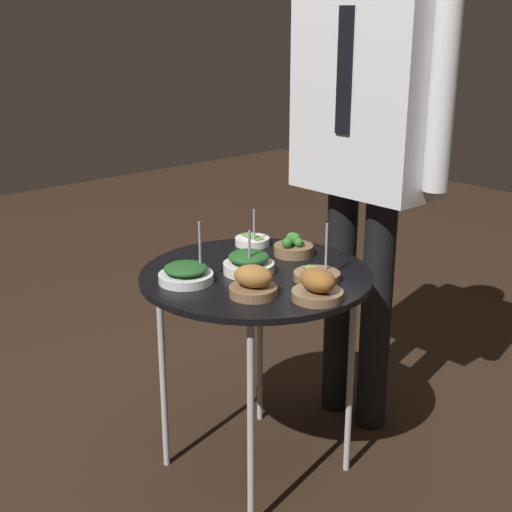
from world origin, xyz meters
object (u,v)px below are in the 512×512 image
at_px(bowl_spinach_back_left, 186,273).
at_px(waiter_figure, 367,120).
at_px(bowl_spinach_center, 249,263).
at_px(bowl_asparagus_front_center, 252,241).
at_px(bowl_broccoli_near_rim, 293,247).
at_px(bowl_roast_mid_left, 318,287).
at_px(bowl_asparagus_back_right, 317,275).
at_px(serving_cart, 256,287).
at_px(bowl_roast_front_left, 253,283).

relative_size(bowl_spinach_back_left, waiter_figure, 0.10).
height_order(bowl_spinach_center, bowl_spinach_back_left, bowl_spinach_back_left).
distance_m(bowl_asparagus_front_center, bowl_broccoli_near_rim, 0.16).
bearing_deg(waiter_figure, bowl_spinach_back_left, -96.23).
relative_size(bowl_roast_mid_left, bowl_asparagus_back_right, 0.86).
bearing_deg(bowl_spinach_center, bowl_spinach_back_left, -108.80).
bearing_deg(serving_cart, waiter_figure, 90.21).
relative_size(bowl_asparagus_back_right, bowl_spinach_back_left, 0.93).
bearing_deg(waiter_figure, bowl_broccoli_near_rim, -97.80).
bearing_deg(bowl_roast_mid_left, bowl_broccoli_near_rim, 144.76).
relative_size(bowl_spinach_center, bowl_asparagus_front_center, 1.17).
distance_m(serving_cart, bowl_spinach_back_left, 0.22).
bearing_deg(bowl_roast_front_left, bowl_spinach_center, 142.08).
distance_m(serving_cart, bowl_spinach_center, 0.08).
distance_m(bowl_asparagus_back_right, bowl_broccoli_near_rim, 0.23).
height_order(bowl_spinach_back_left, waiter_figure, waiter_figure).
distance_m(bowl_asparagus_back_right, bowl_spinach_back_left, 0.36).
height_order(bowl_spinach_back_left, bowl_roast_front_left, bowl_spinach_back_left).
height_order(bowl_asparagus_front_center, bowl_roast_front_left, bowl_asparagus_front_center).
relative_size(bowl_spinach_center, bowl_asparagus_back_right, 0.94).
xyz_separation_m(bowl_asparagus_back_right, bowl_roast_front_left, (-0.03, -0.21, 0.02)).
xyz_separation_m(bowl_asparagus_back_right, bowl_asparagus_front_center, (-0.36, 0.08, 0.00)).
bearing_deg(bowl_broccoli_near_rim, bowl_spinach_center, -82.76).
relative_size(bowl_broccoli_near_rim, bowl_roast_front_left, 0.94).
relative_size(bowl_roast_mid_left, bowl_spinach_back_left, 0.80).
xyz_separation_m(bowl_spinach_back_left, waiter_figure, (0.07, 0.66, 0.37)).
bearing_deg(bowl_spinach_center, bowl_asparagus_front_center, 135.82).
distance_m(bowl_spinach_center, bowl_roast_mid_left, 0.27).
bearing_deg(bowl_spinach_center, waiter_figure, 88.63).
distance_m(serving_cart, bowl_roast_mid_left, 0.27).
bearing_deg(bowl_roast_front_left, bowl_asparagus_back_right, 81.13).
height_order(bowl_spinach_center, bowl_asparagus_back_right, bowl_asparagus_back_right).
bearing_deg(bowl_asparagus_back_right, bowl_asparagus_front_center, 167.34).
distance_m(bowl_asparagus_back_right, bowl_roast_front_left, 0.21).
relative_size(bowl_roast_mid_left, bowl_asparagus_front_center, 1.07).
relative_size(bowl_asparagus_back_right, bowl_broccoli_near_rim, 1.29).
relative_size(serving_cart, waiter_figure, 0.41).
relative_size(bowl_spinach_center, bowl_spinach_back_left, 0.87).
bearing_deg(serving_cart, bowl_spinach_back_left, -110.84).
bearing_deg(bowl_roast_front_left, bowl_asparagus_front_center, 138.35).
bearing_deg(bowl_roast_front_left, bowl_spinach_back_left, -160.86).
height_order(bowl_spinach_back_left, bowl_broccoli_near_rim, bowl_spinach_back_left).
bearing_deg(bowl_broccoli_near_rim, bowl_asparagus_front_center, -171.15).
height_order(bowl_broccoli_near_rim, bowl_roast_front_left, bowl_roast_front_left).
bearing_deg(bowl_asparagus_front_center, bowl_roast_mid_left, -22.00).
xyz_separation_m(bowl_spinach_back_left, bowl_asparagus_front_center, (-0.13, 0.36, -0.01)).
relative_size(bowl_roast_mid_left, bowl_broccoli_near_rim, 1.11).
bearing_deg(bowl_roast_mid_left, bowl_spinach_back_left, -152.23).
relative_size(bowl_spinach_back_left, bowl_broccoli_near_rim, 1.39).
distance_m(bowl_asparagus_back_right, waiter_figure, 0.56).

